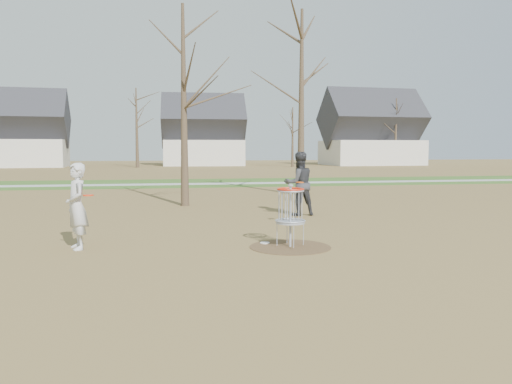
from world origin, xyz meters
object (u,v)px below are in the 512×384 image
(player_throwing, at_px, (299,184))
(disc_grounded, at_px, (265,243))
(disc_golf_basket, at_px, (290,206))
(player_standing, at_px, (77,206))

(player_throwing, relative_size, disc_grounded, 9.39)
(disc_grounded, height_order, disc_golf_basket, disc_golf_basket)
(disc_grounded, relative_size, disc_golf_basket, 0.16)
(player_throwing, xyz_separation_m, disc_grounded, (-2.02, -4.57, -1.01))
(player_standing, relative_size, disc_grounded, 8.48)
(player_throwing, height_order, disc_golf_basket, player_throwing)
(player_throwing, distance_m, disc_golf_basket, 5.28)
(disc_golf_basket, bearing_deg, disc_grounded, 134.58)
(player_throwing, height_order, disc_grounded, player_throwing)
(player_standing, height_order, disc_grounded, player_standing)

